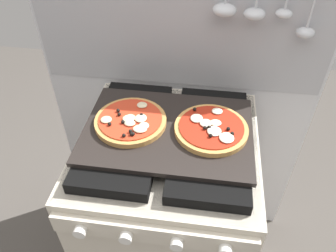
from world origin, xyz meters
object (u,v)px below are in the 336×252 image
Objects in this scene: stove at (168,212)px; pizza_left at (131,121)px; pizza_right at (211,128)px; baking_tray at (168,130)px.

stove is 3.86× the size of pizza_left.
pizza_right is (0.26, 0.00, -0.00)m from pizza_left.
pizza_left is at bearing 176.67° from stove.
pizza_right is at bearing 0.02° from pizza_left.
baking_tray is (0.00, 0.00, 0.46)m from stove.
baking_tray is 2.31× the size of pizza_right.
baking_tray is at bearing 90.00° from stove.
stove is 0.50m from pizza_right.
pizza_left is 1.00× the size of pizza_right.
pizza_right is (0.14, 0.01, 0.48)m from stove.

